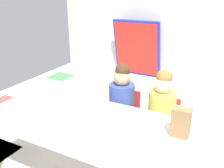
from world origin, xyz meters
TOP-DOWN VIEW (x-y plane):
  - ground_plane at (-0.02, 0.00)m, footprint 5.32×4.56m
  - back_wall at (0.00, 2.28)m, footprint 5.32×0.10m
  - craft_table at (-0.06, -0.77)m, footprint 2.11×0.81m
  - seated_child_near_camera at (-0.21, -0.13)m, footprint 0.32×0.31m
  - seated_child_middle_seat at (0.21, -0.13)m, footprint 0.32×0.31m
  - folded_activity_table at (-0.97, 2.08)m, footprint 0.90×0.29m
  - paper_bag_brown at (0.49, -0.64)m, footprint 0.13×0.09m
  - paper_plate_near_edge at (-0.35, -0.63)m, footprint 0.18×0.18m
  - paper_plate_center_table at (0.11, -0.90)m, footprint 0.18×0.18m
  - donut_powdered_on_plate at (-0.35, -0.63)m, footprint 0.11×0.11m
  - donut_powdered_loose at (-0.26, -0.86)m, footprint 0.11×0.11m

SIDE VIEW (x-z plane):
  - ground_plane at x=-0.02m, z-range -0.02..0.00m
  - folded_activity_table at x=-0.97m, z-range -0.01..1.08m
  - seated_child_near_camera at x=-0.21m, z-range 0.10..1.01m
  - seated_child_middle_seat at x=0.21m, z-range 0.10..1.01m
  - craft_table at x=-0.06m, z-range 0.26..0.86m
  - paper_plate_near_edge at x=-0.35m, z-range 0.60..0.61m
  - paper_plate_center_table at x=0.11m, z-range 0.60..0.61m
  - donut_powdered_loose at x=-0.26m, z-range 0.60..0.64m
  - donut_powdered_on_plate at x=-0.35m, z-range 0.61..0.64m
  - paper_bag_brown at x=0.49m, z-range 0.60..0.82m
  - back_wall at x=0.00m, z-range 0.00..2.52m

